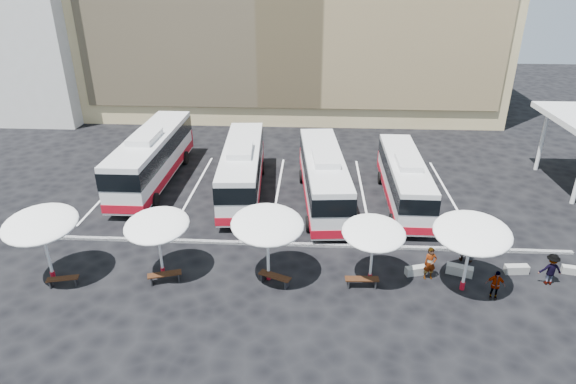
# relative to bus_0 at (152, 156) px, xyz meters

# --- Properties ---
(ground) EXTENTS (120.00, 120.00, 0.00)m
(ground) POSITION_rel_bus_0_xyz_m (9.20, -8.96, -2.07)
(ground) COLOR black
(ground) RESTS_ON ground
(apartment_block) EXTENTS (14.00, 14.00, 18.00)m
(apartment_block) POSITION_rel_bus_0_xyz_m (-18.80, 19.04, 6.93)
(apartment_block) COLOR silver
(apartment_block) RESTS_ON ground
(curb_divider) EXTENTS (34.00, 0.25, 0.15)m
(curb_divider) POSITION_rel_bus_0_xyz_m (9.20, -8.46, -1.99)
(curb_divider) COLOR black
(curb_divider) RESTS_ON ground
(bay_lines) EXTENTS (24.15, 12.00, 0.01)m
(bay_lines) POSITION_rel_bus_0_xyz_m (9.20, -0.96, -2.06)
(bay_lines) COLOR white
(bay_lines) RESTS_ON ground
(bus_0) EXTENTS (3.02, 12.76, 4.05)m
(bus_0) POSITION_rel_bus_0_xyz_m (0.00, 0.00, 0.00)
(bus_0) COLOR white
(bus_0) RESTS_ON ground
(bus_1) EXTENTS (3.33, 11.91, 3.73)m
(bus_1) POSITION_rel_bus_0_xyz_m (6.78, -1.53, -0.16)
(bus_1) COLOR white
(bus_1) RESTS_ON ground
(bus_2) EXTENTS (3.51, 11.92, 3.73)m
(bus_2) POSITION_rel_bus_0_xyz_m (12.36, -2.73, -0.16)
(bus_2) COLOR white
(bus_2) RESTS_ON ground
(bus_3) EXTENTS (2.59, 10.77, 3.41)m
(bus_3) POSITION_rel_bus_0_xyz_m (17.71, -2.43, -0.33)
(bus_3) COLOR white
(bus_3) RESTS_ON ground
(sunshade_0) EXTENTS (4.03, 4.07, 3.73)m
(sunshade_0) POSITION_rel_bus_0_xyz_m (-1.47, -12.39, 1.10)
(sunshade_0) COLOR white
(sunshade_0) RESTS_ON ground
(sunshade_1) EXTENTS (3.40, 3.44, 3.39)m
(sunshade_1) POSITION_rel_bus_0_xyz_m (4.01, -11.67, 0.81)
(sunshade_1) COLOR white
(sunshade_1) RESTS_ON ground
(sunshade_2) EXTENTS (4.57, 4.60, 3.74)m
(sunshade_2) POSITION_rel_bus_0_xyz_m (9.53, -11.81, 1.11)
(sunshade_2) COLOR white
(sunshade_2) RESTS_ON ground
(sunshade_3) EXTENTS (3.38, 3.41, 3.27)m
(sunshade_3) POSITION_rel_bus_0_xyz_m (14.68, -11.62, 0.71)
(sunshade_3) COLOR white
(sunshade_3) RESTS_ON ground
(sunshade_4) EXTENTS (4.46, 4.49, 3.77)m
(sunshade_4) POSITION_rel_bus_0_xyz_m (19.16, -12.13, 1.14)
(sunshade_4) COLOR white
(sunshade_4) RESTS_ON ground
(wood_bench_0) EXTENTS (1.55, 0.74, 0.46)m
(wood_bench_0) POSITION_rel_bus_0_xyz_m (-0.64, -12.95, -1.72)
(wood_bench_0) COLOR black
(wood_bench_0) RESTS_ON ground
(wood_bench_1) EXTENTS (1.73, 0.94, 0.51)m
(wood_bench_1) POSITION_rel_bus_0_xyz_m (4.34, -12.37, -1.68)
(wood_bench_1) COLOR black
(wood_bench_1) RESTS_ON ground
(wood_bench_2) EXTENTS (1.71, 1.09, 0.51)m
(wood_bench_2) POSITION_rel_bus_0_xyz_m (9.89, -12.22, -1.67)
(wood_bench_2) COLOR black
(wood_bench_2) RESTS_ON ground
(wood_bench_3) EXTENTS (1.68, 0.52, 0.51)m
(wood_bench_3) POSITION_rel_bus_0_xyz_m (14.22, -12.22, -1.68)
(wood_bench_3) COLOR black
(wood_bench_3) RESTS_ON ground
(conc_bench_0) EXTENTS (1.22, 0.70, 0.44)m
(conc_bench_0) POSITION_rel_bus_0_xyz_m (17.14, -10.94, -1.85)
(conc_bench_0) COLOR gray
(conc_bench_0) RESTS_ON ground
(conc_bench_1) EXTENTS (1.40, 0.86, 0.50)m
(conc_bench_1) POSITION_rel_bus_0_xyz_m (19.36, -10.83, -1.82)
(conc_bench_1) COLOR gray
(conc_bench_1) RESTS_ON ground
(conc_bench_2) EXTENTS (1.22, 0.50, 0.45)m
(conc_bench_2) POSITION_rel_bus_0_xyz_m (22.36, -10.54, -1.84)
(conc_bench_2) COLOR gray
(conc_bench_2) RESTS_ON ground
(conc_bench_3) EXTENTS (1.11, 0.57, 0.40)m
(conc_bench_3) POSITION_rel_bus_0_xyz_m (25.27, -10.43, -1.87)
(conc_bench_3) COLOR gray
(conc_bench_3) RESTS_ON ground
(passenger_0) EXTENTS (0.71, 0.53, 1.78)m
(passenger_0) POSITION_rel_bus_0_xyz_m (17.68, -11.27, -1.18)
(passenger_0) COLOR black
(passenger_0) RESTS_ON ground
(passenger_1) EXTENTS (1.12, 1.06, 1.82)m
(passenger_1) POSITION_rel_bus_0_xyz_m (20.00, -9.49, -1.16)
(passenger_1) COLOR black
(passenger_1) RESTS_ON ground
(passenger_2) EXTENTS (0.96, 0.54, 1.54)m
(passenger_2) POSITION_rel_bus_0_xyz_m (20.44, -12.77, -1.30)
(passenger_2) COLOR black
(passenger_2) RESTS_ON ground
(passenger_3) EXTENTS (1.11, 0.64, 1.70)m
(passenger_3) POSITION_rel_bus_0_xyz_m (23.59, -11.40, -1.22)
(passenger_3) COLOR black
(passenger_3) RESTS_ON ground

